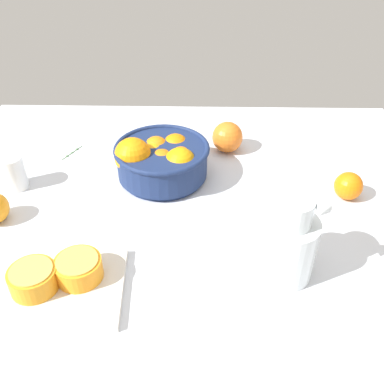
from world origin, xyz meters
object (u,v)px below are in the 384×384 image
loose_orange_2 (348,186)px  spoon (278,214)px  fruit_bowl (162,159)px  cutting_board (49,289)px  orange_half_0 (79,268)px  juice_pitcher (285,246)px  loose_orange_0 (227,137)px  juice_glass (14,174)px  orange_half_1 (33,279)px

loose_orange_2 → spoon: loose_orange_2 is taller
fruit_bowl → cutting_board: size_ratio=0.86×
cutting_board → spoon: cutting_board is taller
orange_half_0 → juice_pitcher: bearing=5.4°
fruit_bowl → spoon: size_ratio=1.56×
cutting_board → loose_orange_0: loose_orange_0 is taller
cutting_board → orange_half_0: size_ratio=3.10×
juice_glass → cutting_board: (16.96, -31.62, -2.86)cm
fruit_bowl → orange_half_1: bearing=-118.2°
orange_half_0 → cutting_board: bearing=-155.1°
orange_half_1 → loose_orange_2: 69.27cm
loose_orange_0 → loose_orange_2: size_ratio=1.27×
orange_half_0 → fruit_bowl: bearing=70.0°
orange_half_0 → loose_orange_0: bearing=58.7°
loose_orange_2 → juice_pitcher: bearing=-128.2°
juice_pitcher → orange_half_1: (-44.33, -6.21, -2.77)cm
orange_half_1 → juice_pitcher: bearing=8.0°
juice_glass → orange_half_1: (14.78, -31.94, 0.01)cm
orange_half_0 → loose_orange_0: loose_orange_0 is taller
orange_half_1 → spoon: (45.99, 22.51, -3.14)cm
juice_glass → loose_orange_2: juice_glass is taller
cutting_board → loose_orange_2: (60.49, 29.20, 2.51)cm
fruit_bowl → orange_half_0: (-12.37, -33.93, -1.76)cm
juice_pitcher → loose_orange_0: size_ratio=2.18×
fruit_bowl → spoon: (26.31, -14.12, -4.82)cm
cutting_board → loose_orange_2: loose_orange_2 is taller
orange_half_0 → loose_orange_2: bearing=25.8°
juice_glass → orange_half_1: 35.19cm
juice_pitcher → loose_orange_2: bearing=51.8°
juice_glass → cutting_board: bearing=-61.8°
juice_pitcher → cutting_board: (-42.15, -5.89, -5.64)cm
juice_pitcher → cutting_board: 42.93cm
loose_orange_2 → orange_half_0: bearing=-154.2°
cutting_board → orange_half_1: 3.62cm
juice_pitcher → loose_orange_0: 44.56cm
fruit_bowl → spoon: fruit_bowl is taller
juice_glass → loose_orange_0: same height
cutting_board → loose_orange_0: size_ratio=3.24×
spoon → cutting_board: bearing=-153.1°
orange_half_1 → orange_half_0: bearing=20.3°
juice_pitcher → juice_glass: bearing=156.5°
fruit_bowl → orange_half_1: (-19.67, -36.63, -1.68)cm
juice_glass → spoon: size_ratio=0.56×
fruit_bowl → juice_pitcher: 39.17cm
loose_orange_2 → orange_half_1: bearing=-154.8°
juice_glass → loose_orange_2: size_ratio=1.28×
juice_pitcher → loose_orange_2: 29.82cm
cutting_board → loose_orange_2: 67.21cm
juice_pitcher → loose_orange_2: juice_pitcher is taller
loose_orange_0 → loose_orange_2: loose_orange_0 is taller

